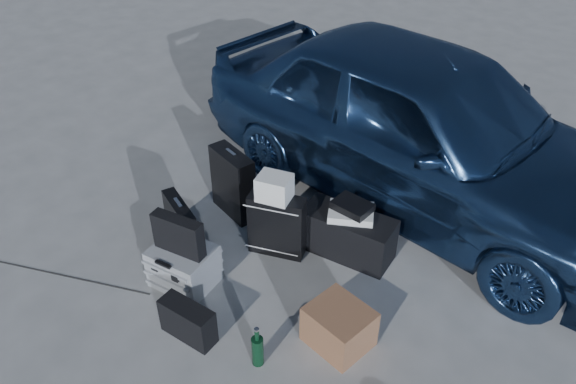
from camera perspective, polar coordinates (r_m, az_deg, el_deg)
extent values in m
plane|color=#A2A19D|center=(4.38, -5.50, -11.98)|extent=(60.00, 60.00, 0.00)
imported|color=#2C4D7F|center=(5.25, 13.40, 6.66)|extent=(4.67, 2.56, 1.51)
cube|color=#939697|center=(4.53, -10.52, -7.40)|extent=(0.49, 0.41, 0.34)
cube|color=black|center=(4.31, -11.08, -4.30)|extent=(0.43, 0.15, 0.31)
cube|color=black|center=(4.91, -10.84, -3.07)|extent=(0.51, 0.33, 0.40)
cube|color=black|center=(5.11, -5.61, 0.88)|extent=(0.52, 0.33, 0.64)
cube|color=black|center=(4.67, -1.12, -3.39)|extent=(0.50, 0.29, 0.56)
cube|color=white|center=(4.43, -1.39, 0.44)|extent=(0.30, 0.26, 0.21)
cube|color=black|center=(4.73, 6.04, -4.32)|extent=(0.79, 0.37, 0.39)
cube|color=white|center=(4.60, 6.41, -2.11)|extent=(0.44, 0.40, 0.06)
cube|color=black|center=(4.56, 6.55, -1.44)|extent=(0.33, 0.26, 0.07)
cube|color=#8E5E3E|center=(4.07, 5.20, -13.48)|extent=(0.49, 0.45, 0.31)
cube|color=black|center=(4.16, -10.14, -12.80)|extent=(0.42, 0.16, 0.29)
cylinder|color=black|center=(3.93, -3.13, -15.42)|extent=(0.10, 0.10, 0.33)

